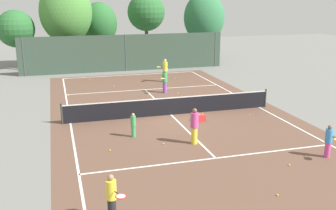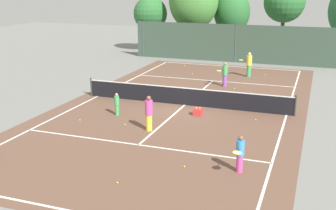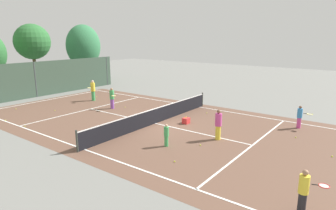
{
  "view_description": "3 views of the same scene",
  "coord_description": "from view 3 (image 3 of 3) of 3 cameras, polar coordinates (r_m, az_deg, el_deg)",
  "views": [
    {
      "loc": [
        -6.05,
        -20.21,
        6.42
      ],
      "look_at": [
        -0.91,
        -2.54,
        1.32
      ],
      "focal_mm": 42.04,
      "sensor_mm": 36.0,
      "label": 1
    },
    {
      "loc": [
        6.8,
        -21.55,
        6.57
      ],
      "look_at": [
        0.23,
        -3.38,
        0.95
      ],
      "focal_mm": 45.1,
      "sensor_mm": 36.0,
      "label": 2
    },
    {
      "loc": [
        -13.8,
        -11.31,
        5.42
      ],
      "look_at": [
        0.34,
        -0.76,
        1.26
      ],
      "focal_mm": 31.17,
      "sensor_mm": 36.0,
      "label": 3
    }
  ],
  "objects": [
    {
      "name": "tennis_ball_2",
      "position": [
        15.58,
        29.43,
        -8.75
      ],
      "size": [
        0.07,
        0.07,
        0.07
      ],
      "primitive_type": "sphere",
      "color": "#CCE533",
      "rests_on": "ground_plane"
    },
    {
      "name": "tennis_ball_0",
      "position": [
        22.0,
        -29.18,
        -2.62
      ],
      "size": [
        0.07,
        0.07,
        0.07
      ],
      "primitive_type": "sphere",
      "color": "#CCE533",
      "rests_on": "ground_plane"
    },
    {
      "name": "tennis_ball_3",
      "position": [
        20.17,
        -6.04,
        -2.29
      ],
      "size": [
        0.07,
        0.07,
        0.07
      ],
      "primitive_type": "sphere",
      "color": "#CCE533",
      "rests_on": "ground_plane"
    },
    {
      "name": "player_0",
      "position": [
        22.66,
        -10.89,
        1.35
      ],
      "size": [
        0.67,
        0.9,
        1.61
      ],
      "color": "purple",
      "rests_on": "ground_plane"
    },
    {
      "name": "tennis_ball_4",
      "position": [
        13.11,
        1.29,
        -10.98
      ],
      "size": [
        0.07,
        0.07,
        0.07
      ],
      "primitive_type": "sphere",
      "color": "#CCE533",
      "rests_on": "ground_plane"
    },
    {
      "name": "tennis_ball_11",
      "position": [
        27.44,
        -13.78,
        1.57
      ],
      "size": [
        0.07,
        0.07,
        0.07
      ],
      "primitive_type": "sphere",
      "color": "#CCE533",
      "rests_on": "ground_plane"
    },
    {
      "name": "tennis_ball_10",
      "position": [
        25.03,
        -27.58,
        -0.69
      ],
      "size": [
        0.07,
        0.07,
        0.07
      ],
      "primitive_type": "sphere",
      "color": "#CCE533",
      "rests_on": "ground_plane"
    },
    {
      "name": "tree_1",
      "position": [
        35.53,
        -25.01,
        11.12
      ],
      "size": [
        3.81,
        3.81,
        6.76
      ],
      "color": "brown",
      "rests_on": "ground_plane"
    },
    {
      "name": "player_3",
      "position": [
        15.79,
        9.81,
        -3.75
      ],
      "size": [
        0.35,
        0.35,
        1.65
      ],
      "color": "yellow",
      "rests_on": "ground_plane"
    },
    {
      "name": "court_surface",
      "position": [
        18.65,
        -2.5,
        -3.62
      ],
      "size": [
        13.0,
        25.0,
        0.01
      ],
      "color": "brown",
      "rests_on": "ground_plane"
    },
    {
      "name": "player_5",
      "position": [
        14.7,
        -0.33,
        -5.87
      ],
      "size": [
        0.25,
        0.25,
        1.17
      ],
      "color": "#3FA559",
      "rests_on": "ground_plane"
    },
    {
      "name": "ball_crate",
      "position": [
        18.64,
        3.55,
        -3.07
      ],
      "size": [
        0.44,
        0.37,
        0.43
      ],
      "color": "red",
      "rests_on": "ground_plane"
    },
    {
      "name": "tennis_ball_13",
      "position": [
        21.19,
        7.58,
        -1.57
      ],
      "size": [
        0.07,
        0.07,
        0.07
      ],
      "primitive_type": "sphere",
      "color": "#CCE533",
      "rests_on": "ground_plane"
    },
    {
      "name": "tree_0",
      "position": [
        38.04,
        -16.22,
        11.02
      ],
      "size": [
        4.29,
        3.86,
        6.85
      ],
      "color": "brown",
      "rests_on": "ground_plane"
    },
    {
      "name": "tennis_ball_6",
      "position": [
        22.95,
        -8.4,
        -0.44
      ],
      "size": [
        0.07,
        0.07,
        0.07
      ],
      "primitive_type": "sphere",
      "color": "#CCE533",
      "rests_on": "ground_plane"
    },
    {
      "name": "tennis_ball_12",
      "position": [
        22.79,
        -1.68,
        -0.4
      ],
      "size": [
        0.07,
        0.07,
        0.07
      ],
      "primitive_type": "sphere",
      "color": "#CCE533",
      "rests_on": "ground_plane"
    },
    {
      "name": "player_2",
      "position": [
        10.3,
        25.05,
        -14.98
      ],
      "size": [
        0.57,
        0.89,
        1.46
      ],
      "color": "#232328",
      "rests_on": "ground_plane"
    },
    {
      "name": "ground_plane",
      "position": [
        18.65,
        -2.5,
        -3.63
      ],
      "size": [
        80.0,
        80.0,
        0.0
      ],
      "primitive_type": "plane",
      "color": "slate"
    },
    {
      "name": "tennis_net",
      "position": [
        18.51,
        -2.51,
        -2.12
      ],
      "size": [
        11.9,
        0.1,
        1.1
      ],
      "color": "#333833",
      "rests_on": "ground_plane"
    },
    {
      "name": "tennis_ball_1",
      "position": [
        15.04,
        6.35,
        -7.79
      ],
      "size": [
        0.07,
        0.07,
        0.07
      ],
      "primitive_type": "sphere",
      "color": "#CCE533",
      "rests_on": "ground_plane"
    },
    {
      "name": "tennis_ball_7",
      "position": [
        18.61,
        -6.01,
        -3.62
      ],
      "size": [
        0.07,
        0.07,
        0.07
      ],
      "primitive_type": "sphere",
      "color": "#CCE533",
      "rests_on": "ground_plane"
    },
    {
      "name": "tennis_ball_9",
      "position": [
        20.01,
        -26.17,
        -3.74
      ],
      "size": [
        0.07,
        0.07,
        0.07
      ],
      "primitive_type": "sphere",
      "color": "#CCE533",
      "rests_on": "ground_plane"
    },
    {
      "name": "player_4",
      "position": [
        25.87,
        -14.47,
        2.82
      ],
      "size": [
        0.95,
        0.61,
        1.77
      ],
      "color": "#3FA559",
      "rests_on": "ground_plane"
    },
    {
      "name": "tennis_ball_5",
      "position": [
        23.32,
        -21.26,
        -1.0
      ],
      "size": [
        0.07,
        0.07,
        0.07
      ],
      "primitive_type": "sphere",
      "color": "#CCE533",
      "rests_on": "ground_plane"
    },
    {
      "name": "perimeter_fence",
      "position": [
        29.08,
        -24.52,
        4.53
      ],
      "size": [
        18.0,
        0.12,
        3.2
      ],
      "color": "#384C3D",
      "rests_on": "ground_plane"
    },
    {
      "name": "player_1",
      "position": [
        19.23,
        24.38,
        -2.08
      ],
      "size": [
        0.34,
        0.86,
        1.38
      ],
      "color": "#D14799",
      "rests_on": "ground_plane"
    },
    {
      "name": "tennis_ball_8",
      "position": [
        17.5,
        23.7,
        -5.81
      ],
      "size": [
        0.07,
        0.07,
        0.07
      ],
      "primitive_type": "sphere",
      "color": "#CCE533",
      "rests_on": "ground_plane"
    }
  ]
}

